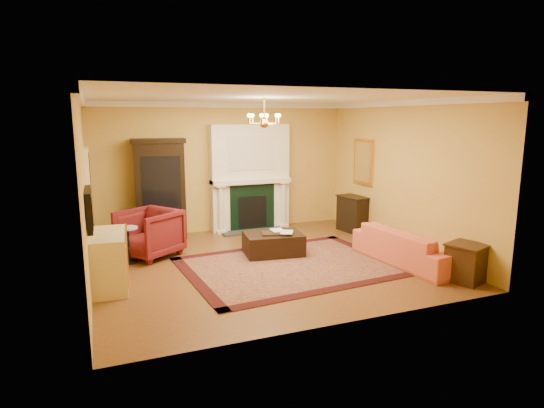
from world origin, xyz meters
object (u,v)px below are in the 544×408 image
console_table (353,214)px  china_cabinet (160,191)px  pedestal_table (128,242)px  end_table (466,264)px  commode (108,261)px  coral_sofa (409,240)px  leather_ottoman (273,243)px  wingback_armchair (149,231)px

console_table → china_cabinet: bearing=157.1°
pedestal_table → end_table: size_ratio=1.12×
commode → coral_sofa: (5.18, -0.74, -0.01)m
pedestal_table → end_table: pedestal_table is taller
commode → leather_ottoman: size_ratio=1.07×
wingback_armchair → leather_ottoman: bearing=37.0°
commode → wingback_armchair: bearing=65.3°
console_table → leather_ottoman: bearing=-166.5°
wingback_armchair → pedestal_table: bearing=-91.5°
china_cabinet → leather_ottoman: china_cabinet is taller
china_cabinet → coral_sofa: china_cabinet is taller
coral_sofa → leather_ottoman: 2.56m
pedestal_table → commode: size_ratio=0.58×
wingback_armchair → leather_ottoman: 2.41m
commode → console_table: bearing=21.6°
wingback_armchair → commode: bearing=-63.6°
pedestal_table → console_table: size_ratio=0.84×
coral_sofa → end_table: size_ratio=3.67×
wingback_armchair → coral_sofa: wingback_armchair is taller
china_cabinet → commode: china_cabinet is taller
china_cabinet → console_table: china_cabinet is taller
wingback_armchair → end_table: size_ratio=1.68×
pedestal_table → console_table: 5.16m
coral_sofa → console_table: bearing=-13.3°
end_table → pedestal_table: bearing=149.0°
console_table → leather_ottoman: 2.66m
china_cabinet → commode: size_ratio=1.80×
china_cabinet → wingback_armchair: china_cabinet is taller
commode → china_cabinet: bearing=70.4°
coral_sofa → china_cabinet: bearing=43.0°
end_table → leather_ottoman: end_table is taller
commode → console_table: commode is taller
wingback_armchair → coral_sofa: (4.39, -2.18, -0.07)m
end_table → commode: bearing=161.0°
commode → end_table: (5.45, -1.87, -0.14)m
wingback_armchair → coral_sofa: bearing=29.0°
pedestal_table → console_table: bearing=6.2°
china_cabinet → coral_sofa: (3.97, -3.49, -0.62)m
pedestal_table → coral_sofa: size_ratio=0.31×
coral_sofa → pedestal_table: bearing=62.6°
coral_sofa → wingback_armchair: bearing=57.8°
china_cabinet → coral_sofa: size_ratio=0.95×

